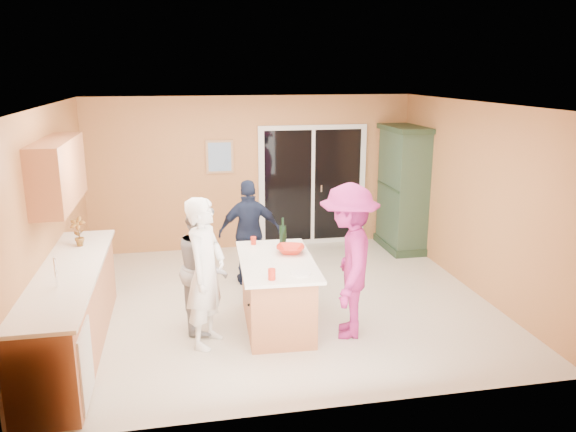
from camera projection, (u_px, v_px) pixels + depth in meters
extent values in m
plane|color=beige|center=(278.00, 301.00, 7.52)|extent=(5.50, 5.50, 0.00)
cube|color=white|center=(278.00, 104.00, 6.86)|extent=(5.50, 5.00, 0.10)
cube|color=tan|center=(252.00, 173.00, 9.56)|extent=(5.50, 0.10, 2.60)
cube|color=tan|center=(329.00, 275.00, 4.82)|extent=(5.50, 0.10, 2.60)
cube|color=tan|center=(51.00, 218.00, 6.68)|extent=(0.10, 5.00, 2.60)
cube|color=tan|center=(475.00, 198.00, 7.70)|extent=(0.10, 5.00, 2.60)
cube|color=#BE734A|center=(71.00, 313.00, 6.10)|extent=(0.60, 3.00, 0.90)
cube|color=silver|center=(51.00, 368.00, 5.06)|extent=(0.62, 0.60, 0.72)
cube|color=white|center=(68.00, 272.00, 5.98)|extent=(0.65, 3.05, 0.04)
cylinder|color=silver|center=(56.00, 273.00, 5.46)|extent=(0.02, 0.02, 0.30)
cube|color=#BE734A|center=(58.00, 172.00, 6.38)|extent=(0.35, 1.60, 0.75)
cube|color=silver|center=(313.00, 185.00, 9.79)|extent=(1.90, 0.05, 2.10)
cube|color=black|center=(313.00, 186.00, 9.78)|extent=(1.70, 0.03, 1.94)
cube|color=silver|center=(313.00, 186.00, 9.77)|extent=(0.06, 0.04, 1.94)
cube|color=silver|center=(321.00, 188.00, 9.81)|extent=(0.02, 0.03, 0.12)
cube|color=#A67B53|center=(220.00, 157.00, 9.37)|extent=(0.46, 0.03, 0.56)
cube|color=#5275AA|center=(220.00, 157.00, 9.36)|extent=(0.38, 0.02, 0.48)
cube|color=#BE734A|center=(277.00, 294.00, 6.73)|extent=(0.79, 1.44, 0.80)
cube|color=white|center=(277.00, 261.00, 6.62)|extent=(0.94, 1.63, 0.04)
cube|color=black|center=(277.00, 321.00, 6.81)|extent=(0.72, 1.37, 0.09)
cube|color=#213522|center=(400.00, 244.00, 9.77)|extent=(0.59, 1.11, 0.13)
cube|color=#304832|center=(403.00, 189.00, 9.52)|extent=(0.52, 1.04, 1.96)
cube|color=#213522|center=(406.00, 128.00, 9.26)|extent=(0.61, 1.15, 0.08)
imported|color=white|center=(206.00, 273.00, 6.15)|extent=(0.64, 0.74, 1.70)
imported|color=#A2A1A4|center=(203.00, 267.00, 6.60)|extent=(0.63, 0.78, 1.51)
imported|color=#1A2039|center=(250.00, 232.00, 8.00)|extent=(0.89, 0.37, 1.52)
imported|color=#9A215F|center=(348.00, 261.00, 6.38)|extent=(0.98, 1.30, 1.79)
imported|color=red|center=(290.00, 249.00, 6.85)|extent=(0.42, 0.42, 0.09)
imported|color=#B02311|center=(78.00, 232.00, 6.74)|extent=(0.22, 0.18, 0.36)
cylinder|color=red|center=(253.00, 241.00, 7.18)|extent=(0.09, 0.09, 0.10)
cylinder|color=red|center=(272.00, 274.00, 5.97)|extent=(0.10, 0.10, 0.12)
cylinder|color=black|center=(283.00, 236.00, 7.07)|extent=(0.09, 0.09, 0.27)
cylinder|color=black|center=(283.00, 222.00, 7.03)|extent=(0.03, 0.03, 0.10)
cylinder|color=silver|center=(301.00, 273.00, 6.15)|extent=(0.27, 0.27, 0.02)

